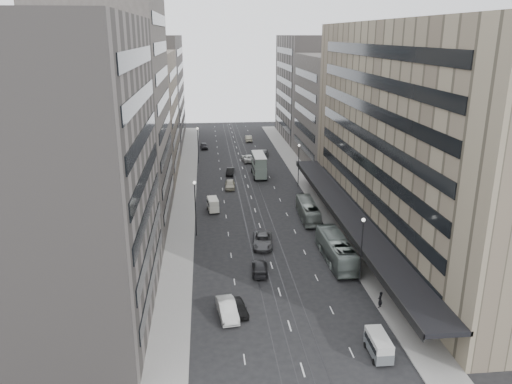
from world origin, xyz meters
name	(u,v)px	position (x,y,z in m)	size (l,w,h in m)	color
ground	(273,269)	(0.00, 0.00, 0.00)	(220.00, 220.00, 0.00)	black
sidewalk_right	(307,182)	(12.00, 37.50, 0.07)	(4.00, 125.00, 0.15)	gray
sidewalk_left	(186,185)	(-12.00, 37.50, 0.07)	(4.00, 125.00, 0.15)	gray
department_store	(421,136)	(21.45, 8.00, 14.95)	(19.20, 60.00, 30.00)	gray
building_right_mid	(338,111)	(21.50, 52.00, 12.00)	(15.00, 28.00, 24.00)	#453F3B
building_right_far	(310,88)	(21.50, 82.00, 14.00)	(15.00, 32.00, 28.00)	#645E5A
building_left_a	(67,176)	(-21.50, -8.00, 15.00)	(15.00, 28.00, 30.00)	#645E5A
building_left_b	(113,114)	(-21.50, 19.00, 17.00)	(15.00, 26.00, 34.00)	#453F3B
building_left_c	(138,116)	(-21.50, 46.00, 12.50)	(15.00, 28.00, 25.00)	#756A5B
building_left_d	(153,91)	(-21.50, 79.00, 14.00)	(15.00, 38.00, 28.00)	#645E5A
lamp_right_near	(362,243)	(9.70, -5.00, 5.20)	(0.44, 0.44, 8.32)	#262628
lamp_right_far	(299,160)	(9.70, 35.00, 5.20)	(0.44, 0.44, 8.32)	#262628
lamp_left_near	(195,202)	(-9.70, 12.00, 5.20)	(0.44, 0.44, 8.32)	#262628
lamp_left_far	(198,141)	(-9.70, 55.00, 5.20)	(0.44, 0.44, 8.32)	#262628
bus_near	(336,249)	(8.50, 1.36, 1.65)	(2.77, 11.85, 3.30)	gray
bus_far	(308,210)	(8.00, 17.16, 1.45)	(2.44, 10.42, 2.90)	gray
double_decker	(259,165)	(2.88, 42.86, 2.52)	(2.64, 8.54, 4.67)	slate
vw_microbus	(379,345)	(7.29, -18.67, 1.16)	(1.80, 3.87, 2.08)	#525659
panel_van	(213,204)	(-7.04, 22.19, 1.24)	(2.08, 3.73, 2.25)	silver
sedan_0	(239,308)	(-4.95, -10.14, 0.67)	(1.57, 3.91, 1.33)	black
sedan_1	(227,309)	(-6.19, -10.58, 0.84)	(1.77, 5.07, 1.67)	silver
sedan_2	(263,241)	(-0.44, 7.13, 0.81)	(2.68, 5.80, 1.61)	#505052
sedan_3	(260,268)	(-1.71, -0.95, 0.70)	(1.96, 4.83, 1.40)	black
sedan_4	(230,184)	(-3.56, 34.86, 0.81)	(1.90, 4.73, 1.61)	#AEA890
sedan_5	(230,172)	(-2.99, 44.62, 0.70)	(1.49, 4.27, 1.41)	black
sedan_6	(248,158)	(1.80, 55.71, 0.81)	(2.68, 5.82, 1.62)	white
sedan_7	(264,152)	(6.19, 61.50, 0.72)	(2.02, 4.98, 1.44)	#545356
sedan_8	(204,146)	(-8.41, 70.28, 0.76)	(1.79, 4.45, 1.52)	#252527
sedan_9	(249,138)	(3.86, 78.62, 0.81)	(1.72, 4.92, 1.62)	#BDB89D
pedestrian	(380,300)	(10.20, -10.71, 1.08)	(0.68, 0.45, 1.86)	black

